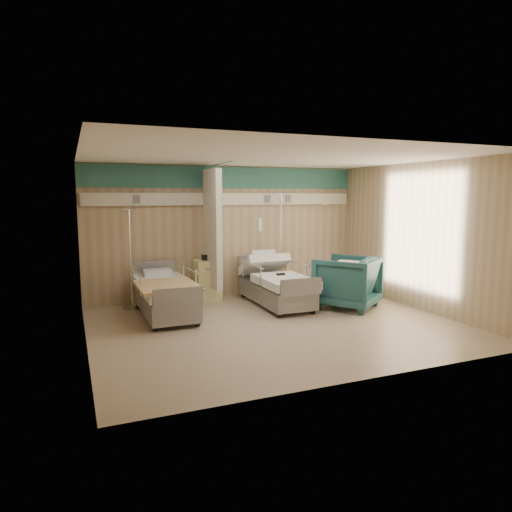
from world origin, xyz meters
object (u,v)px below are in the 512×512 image
at_px(bed_right, 276,289).
at_px(bedside_cabinet, 207,280).
at_px(bed_left, 166,299).
at_px(visitor_armchair, 347,282).
at_px(iv_stand_left, 132,289).
at_px(iv_stand_right, 280,274).

xyz_separation_m(bed_right, bedside_cabinet, (-1.15, 0.90, 0.11)).
bearing_deg(bed_left, visitor_armchair, -11.86).
relative_size(bed_left, bedside_cabinet, 2.54).
height_order(visitor_armchair, iv_stand_left, iv_stand_left).
height_order(visitor_armchair, iv_stand_right, iv_stand_right).
relative_size(bed_right, iv_stand_right, 0.97).
xyz_separation_m(visitor_armchair, iv_stand_right, (-0.70, 1.57, -0.05)).
xyz_separation_m(bed_right, visitor_armchair, (1.20, -0.71, 0.19)).
xyz_separation_m(bedside_cabinet, iv_stand_left, (-1.56, -0.17, -0.03)).
distance_m(bed_left, visitor_armchair, 3.48).
bearing_deg(bedside_cabinet, bed_left, -139.40).
bearing_deg(iv_stand_right, iv_stand_left, -177.74).
xyz_separation_m(bed_right, iv_stand_left, (-2.71, 0.73, 0.08)).
bearing_deg(bed_left, bed_right, 0.00).
relative_size(bedside_cabinet, iv_stand_left, 0.44).
relative_size(bed_right, visitor_armchair, 1.95).
bearing_deg(iv_stand_right, visitor_armchair, -66.02).
height_order(bed_right, bedside_cabinet, bedside_cabinet).
height_order(bedside_cabinet, iv_stand_left, iv_stand_left).
bearing_deg(iv_stand_right, bed_right, -120.33).
relative_size(bedside_cabinet, iv_stand_right, 0.38).
bearing_deg(bed_left, iv_stand_right, 17.56).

